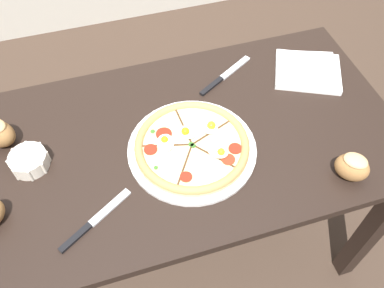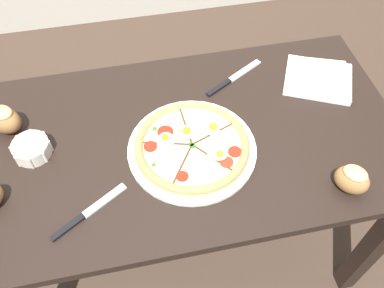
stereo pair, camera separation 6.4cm
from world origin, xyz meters
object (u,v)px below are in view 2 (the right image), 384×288
object	(u,v)px
ramekin_bowl	(31,148)
knife_main	(233,78)
pizza	(192,146)
bread_piece_near	(352,179)
dining_table	(183,160)
knife_spare	(89,212)
napkin_folded	(318,78)
bread_piece_far	(5,119)

from	to	relation	value
ramekin_bowl	knife_main	xyz separation A→B (m)	(0.64, 0.18, -0.02)
pizza	bread_piece_near	distance (m)	0.44
dining_table	bread_piece_near	distance (m)	0.51
dining_table	knife_main	xyz separation A→B (m)	(0.21, 0.21, 0.12)
knife_main	knife_spare	size ratio (longest dim) A/B	1.08
knife_spare	ramekin_bowl	bearing A→B (deg)	91.09
napkin_folded	pizza	bearing A→B (deg)	-157.51
pizza	ramekin_bowl	distance (m)	0.45
ramekin_bowl	napkin_folded	world-z (taller)	ramekin_bowl
dining_table	knife_spare	distance (m)	0.36
ramekin_bowl	napkin_folded	xyz separation A→B (m)	(0.91, 0.11, -0.01)
pizza	napkin_folded	bearing A→B (deg)	22.49
bread_piece_far	knife_main	distance (m)	0.72
ramekin_bowl	knife_spare	size ratio (longest dim) A/B	0.55
ramekin_bowl	napkin_folded	distance (m)	0.92
bread_piece_far	napkin_folded	bearing A→B (deg)	0.24
pizza	dining_table	bearing A→B (deg)	110.50
bread_piece_near	knife_main	bearing A→B (deg)	112.04
napkin_folded	knife_main	bearing A→B (deg)	165.77
napkin_folded	ramekin_bowl	bearing A→B (deg)	-173.08
pizza	bread_piece_far	bearing A→B (deg)	160.10
knife_main	dining_table	bearing A→B (deg)	-166.12
dining_table	knife_main	bearing A→B (deg)	44.26
napkin_folded	bread_piece_near	size ratio (longest dim) A/B	2.36
ramekin_bowl	pizza	bearing A→B (deg)	-10.35
bread_piece_far	knife_main	size ratio (longest dim) A/B	0.56
ramekin_bowl	bread_piece_far	bearing A→B (deg)	124.32
napkin_folded	bread_piece_near	xyz separation A→B (m)	(-0.08, -0.40, 0.03)
pizza	knife_main	world-z (taller)	pizza
pizza	knife_spare	bearing A→B (deg)	-154.73
bread_piece_near	napkin_folded	bearing A→B (deg)	78.81
bread_piece_far	knife_main	world-z (taller)	bread_piece_far
bread_piece_near	knife_main	distance (m)	0.51
ramekin_bowl	knife_spare	bearing A→B (deg)	-57.27
knife_main	knife_spare	world-z (taller)	same
pizza	knife_spare	distance (m)	0.34
pizza	bread_piece_far	world-z (taller)	bread_piece_far
bread_piece_near	bread_piece_far	xyz separation A→B (m)	(-0.91, 0.40, 0.00)
pizza	napkin_folded	distance (m)	0.50
pizza	knife_spare	size ratio (longest dim) A/B	1.83
knife_main	ramekin_bowl	bearing A→B (deg)	165.20
dining_table	knife_spare	size ratio (longest dim) A/B	6.52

